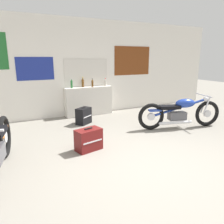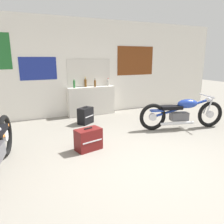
{
  "view_description": "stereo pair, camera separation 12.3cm",
  "coord_description": "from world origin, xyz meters",
  "px_view_note": "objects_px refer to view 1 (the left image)",
  "views": [
    {
      "loc": [
        -1.98,
        -2.55,
        1.71
      ],
      "look_at": [
        -0.17,
        1.03,
        0.7
      ],
      "focal_mm": 35.0,
      "sensor_mm": 36.0,
      "label": 1
    },
    {
      "loc": [
        -1.87,
        -2.6,
        1.71
      ],
      "look_at": [
        -0.17,
        1.03,
        0.7
      ],
      "focal_mm": 35.0,
      "sensor_mm": 36.0,
      "label": 2
    }
  ],
  "objects_px": {
    "bottle_leftmost": "(72,84)",
    "hard_case_black": "(84,116)",
    "bottle_left_center": "(83,83)",
    "motorcycle_blue": "(180,112)",
    "bottle_right_center": "(105,82)",
    "hard_case_darkred": "(89,140)",
    "bottle_center": "(92,83)"
  },
  "relations": [
    {
      "from": "bottle_leftmost",
      "to": "hard_case_black",
      "type": "distance_m",
      "value": 1.11
    },
    {
      "from": "bottle_leftmost",
      "to": "bottle_left_center",
      "type": "height_order",
      "value": "bottle_left_center"
    },
    {
      "from": "hard_case_black",
      "to": "motorcycle_blue",
      "type": "bearing_deg",
      "value": -34.69
    },
    {
      "from": "bottle_right_center",
      "to": "motorcycle_blue",
      "type": "relative_size",
      "value": 0.11
    },
    {
      "from": "bottle_leftmost",
      "to": "hard_case_darkred",
      "type": "xyz_separation_m",
      "value": [
        -0.44,
        -2.44,
        -0.77
      ]
    },
    {
      "from": "bottle_left_center",
      "to": "motorcycle_blue",
      "type": "xyz_separation_m",
      "value": [
        1.7,
        -2.26,
        -0.58
      ]
    },
    {
      "from": "bottle_left_center",
      "to": "hard_case_black",
      "type": "relative_size",
      "value": 0.62
    },
    {
      "from": "motorcycle_blue",
      "to": "hard_case_black",
      "type": "height_order",
      "value": "motorcycle_blue"
    },
    {
      "from": "motorcycle_blue",
      "to": "bottle_leftmost",
      "type": "bearing_deg",
      "value": 133.22
    },
    {
      "from": "bottle_leftmost",
      "to": "hard_case_black",
      "type": "bearing_deg",
      "value": -86.37
    },
    {
      "from": "bottle_leftmost",
      "to": "bottle_right_center",
      "type": "xyz_separation_m",
      "value": [
        1.08,
        0.04,
        -0.02
      ]
    },
    {
      "from": "bottle_leftmost",
      "to": "bottle_center",
      "type": "distance_m",
      "value": 0.63
    },
    {
      "from": "bottle_right_center",
      "to": "hard_case_black",
      "type": "bearing_deg",
      "value": -140.86
    },
    {
      "from": "hard_case_darkred",
      "to": "bottle_center",
      "type": "bearing_deg",
      "value": 66.2
    },
    {
      "from": "bottle_center",
      "to": "motorcycle_blue",
      "type": "xyz_separation_m",
      "value": [
        1.44,
        -2.16,
        -0.56
      ]
    },
    {
      "from": "hard_case_darkred",
      "to": "motorcycle_blue",
      "type": "bearing_deg",
      "value": 5.61
    },
    {
      "from": "bottle_left_center",
      "to": "motorcycle_blue",
      "type": "height_order",
      "value": "bottle_left_center"
    },
    {
      "from": "bottle_left_center",
      "to": "hard_case_black",
      "type": "bearing_deg",
      "value": -109.62
    },
    {
      "from": "bottle_leftmost",
      "to": "bottle_center",
      "type": "relative_size",
      "value": 1.11
    },
    {
      "from": "bottle_left_center",
      "to": "motorcycle_blue",
      "type": "bearing_deg",
      "value": -52.94
    },
    {
      "from": "bottle_leftmost",
      "to": "hard_case_black",
      "type": "relative_size",
      "value": 0.59
    },
    {
      "from": "bottle_left_center",
      "to": "hard_case_darkred",
      "type": "bearing_deg",
      "value": -107.64
    },
    {
      "from": "bottle_center",
      "to": "bottle_right_center",
      "type": "relative_size",
      "value": 1.09
    },
    {
      "from": "bottle_left_center",
      "to": "hard_case_darkred",
      "type": "relative_size",
      "value": 0.55
    },
    {
      "from": "bottle_center",
      "to": "bottle_right_center",
      "type": "distance_m",
      "value": 0.46
    },
    {
      "from": "hard_case_darkred",
      "to": "hard_case_black",
      "type": "height_order",
      "value": "hard_case_black"
    },
    {
      "from": "bottle_leftmost",
      "to": "motorcycle_blue",
      "type": "relative_size",
      "value": 0.13
    },
    {
      "from": "bottle_leftmost",
      "to": "hard_case_black",
      "type": "xyz_separation_m",
      "value": [
        0.05,
        -0.8,
        -0.76
      ]
    },
    {
      "from": "hard_case_darkred",
      "to": "bottle_leftmost",
      "type": "bearing_deg",
      "value": 79.86
    },
    {
      "from": "bottle_right_center",
      "to": "bottle_left_center",
      "type": "bearing_deg",
      "value": 178.25
    },
    {
      "from": "bottle_leftmost",
      "to": "bottle_right_center",
      "type": "bearing_deg",
      "value": 2.07
    },
    {
      "from": "bottle_right_center",
      "to": "hard_case_darkred",
      "type": "height_order",
      "value": "bottle_right_center"
    }
  ]
}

